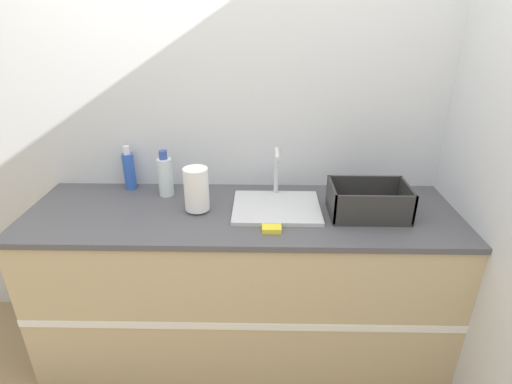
# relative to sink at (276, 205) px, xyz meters

# --- Properties ---
(wall_back) EXTENTS (4.58, 0.06, 2.60)m
(wall_back) POSITION_rel_sink_xyz_m (-0.17, 0.33, 0.38)
(wall_back) COLOR silver
(wall_back) RESTS_ON ground_plane
(wall_right) EXTENTS (0.06, 2.66, 2.60)m
(wall_right) POSITION_rel_sink_xyz_m (0.95, -0.03, 0.38)
(wall_right) COLOR silver
(wall_right) RESTS_ON ground_plane
(counter_cabinet) EXTENTS (2.21, 0.68, 0.90)m
(counter_cabinet) POSITION_rel_sink_xyz_m (-0.17, -0.03, -0.47)
(counter_cabinet) COLOR tan
(counter_cabinet) RESTS_ON ground_plane
(sink) EXTENTS (0.44, 0.36, 0.28)m
(sink) POSITION_rel_sink_xyz_m (0.00, 0.00, 0.00)
(sink) COLOR silver
(sink) RESTS_ON counter_cabinet
(paper_towel_roll) EXTENTS (0.12, 0.12, 0.23)m
(paper_towel_roll) POSITION_rel_sink_xyz_m (-0.40, -0.03, 0.10)
(paper_towel_roll) COLOR #4C4C51
(paper_towel_roll) RESTS_ON counter_cabinet
(dish_rack) EXTENTS (0.38, 0.25, 0.16)m
(dish_rack) POSITION_rel_sink_xyz_m (0.45, -0.06, 0.04)
(dish_rack) COLOR #2D2D2D
(dish_rack) RESTS_ON counter_cabinet
(bottle_clear) EXTENTS (0.08, 0.08, 0.26)m
(bottle_clear) POSITION_rel_sink_xyz_m (-0.60, 0.16, 0.09)
(bottle_clear) COLOR silver
(bottle_clear) RESTS_ON counter_cabinet
(bottle_blue) EXTENTS (0.06, 0.06, 0.25)m
(bottle_blue) POSITION_rel_sink_xyz_m (-0.82, 0.24, 0.09)
(bottle_blue) COLOR #2D56B7
(bottle_blue) RESTS_ON counter_cabinet
(sponge) EXTENTS (0.09, 0.06, 0.02)m
(sponge) POSITION_rel_sink_xyz_m (-0.03, -0.23, -0.01)
(sponge) COLOR yellow
(sponge) RESTS_ON counter_cabinet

